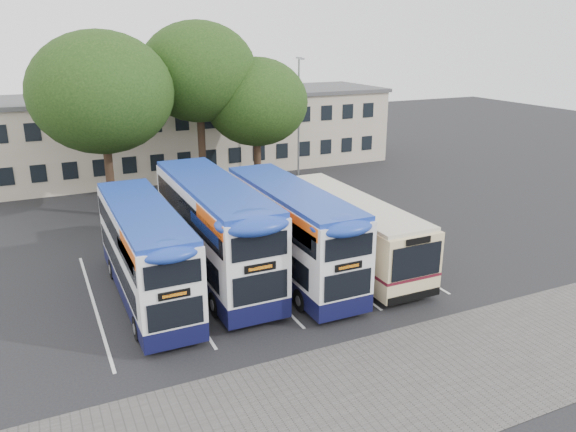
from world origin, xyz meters
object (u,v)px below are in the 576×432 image
(tree_left, at_px, (101,93))
(bus_single, at_px, (347,226))
(bus_dd_mid, at_px, (214,226))
(bus_dd_right, at_px, (290,228))
(tree_mid, at_px, (198,72))
(bus_dd_left, at_px, (145,249))
(lamp_post, at_px, (299,113))
(tree_right, at_px, (256,102))

(tree_left, height_order, bus_single, tree_left)
(bus_dd_mid, height_order, bus_dd_right, bus_dd_mid)
(tree_mid, bearing_deg, tree_left, -162.58)
(bus_dd_mid, relative_size, bus_dd_right, 1.07)
(bus_dd_left, bearing_deg, tree_left, 88.14)
(bus_dd_left, relative_size, bus_dd_mid, 0.90)
(bus_dd_left, bearing_deg, lamp_post, 46.55)
(lamp_post, height_order, bus_single, lamp_post)
(tree_left, distance_m, bus_dd_left, 13.37)
(tree_mid, xyz_separation_m, bus_dd_left, (-6.77, -14.31, -6.06))
(tree_right, bearing_deg, bus_dd_left, -127.98)
(bus_dd_left, distance_m, bus_dd_mid, 3.37)
(bus_dd_mid, bearing_deg, bus_single, -7.24)
(tree_left, distance_m, bus_dd_right, 14.97)
(lamp_post, height_order, tree_left, tree_left)
(bus_dd_right, bearing_deg, tree_left, 115.34)
(tree_right, bearing_deg, lamp_post, 26.43)
(tree_mid, distance_m, bus_dd_left, 16.95)
(lamp_post, distance_m, tree_right, 4.83)
(bus_dd_left, height_order, bus_dd_right, bus_dd_right)
(tree_left, bearing_deg, lamp_post, 12.21)
(tree_mid, distance_m, tree_right, 4.24)
(bus_dd_left, bearing_deg, bus_single, 0.32)
(bus_dd_left, xyz_separation_m, bus_dd_mid, (3.25, 0.87, 0.25))
(tree_left, xyz_separation_m, bus_dd_mid, (2.85, -11.44, -4.95))
(tree_mid, bearing_deg, bus_dd_right, -91.38)
(tree_left, bearing_deg, tree_mid, 17.42)
(tree_mid, height_order, tree_right, tree_mid)
(tree_right, height_order, bus_dd_left, tree_right)
(tree_left, xyz_separation_m, tree_right, (9.98, 0.99, -1.13))
(tree_right, xyz_separation_m, bus_single, (-0.72, -13.24, -4.49))
(tree_mid, height_order, bus_dd_mid, tree_mid)
(bus_dd_left, distance_m, bus_single, 9.66)
(bus_dd_left, xyz_separation_m, bus_dd_right, (6.42, -0.41, 0.09))
(tree_left, xyz_separation_m, tree_mid, (6.37, 2.00, 0.86))
(tree_right, height_order, bus_dd_mid, tree_right)
(lamp_post, bearing_deg, bus_dd_left, -133.45)
(tree_right, xyz_separation_m, bus_dd_left, (-10.38, -13.29, -4.07))
(tree_left, relative_size, tree_mid, 0.95)
(lamp_post, xyz_separation_m, tree_right, (-4.18, -2.08, 1.22))
(bus_dd_mid, relative_size, bus_single, 1.01)
(tree_left, relative_size, bus_dd_left, 1.13)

